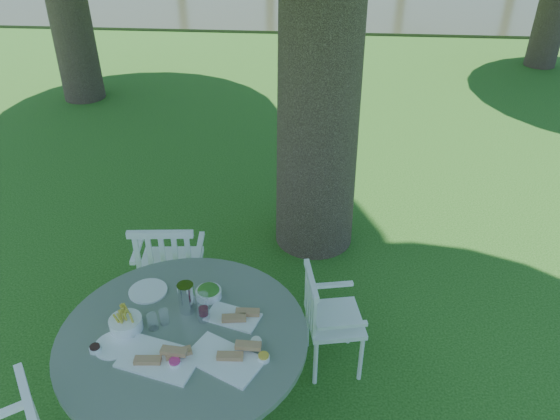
# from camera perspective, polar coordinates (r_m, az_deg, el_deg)

# --- Properties ---
(ground) EXTENTS (140.00, 140.00, 0.00)m
(ground) POSITION_cam_1_polar(r_m,az_deg,el_deg) (4.70, -0.20, -10.11)
(ground) COLOR #15430E
(ground) RESTS_ON ground
(table) EXTENTS (1.51, 1.51, 0.79)m
(table) POSITION_cam_1_polar(r_m,az_deg,el_deg) (3.50, -9.92, -14.22)
(table) COLOR black
(table) RESTS_ON ground
(chair_ne) EXTENTS (0.47, 0.49, 0.83)m
(chair_ne) POSITION_cam_1_polar(r_m,az_deg,el_deg) (3.94, 4.58, -10.82)
(chair_ne) COLOR white
(chair_ne) RESTS_ON ground
(chair_nw) EXTENTS (0.52, 0.49, 0.95)m
(chair_nw) POSITION_cam_1_polar(r_m,az_deg,el_deg) (4.32, -11.62, -5.69)
(chair_nw) COLOR white
(chair_nw) RESTS_ON ground
(tableware) EXTENTS (1.05, 0.88, 0.21)m
(tableware) POSITION_cam_1_polar(r_m,az_deg,el_deg) (3.42, -10.86, -11.51)
(tableware) COLOR white
(tableware) RESTS_ON table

